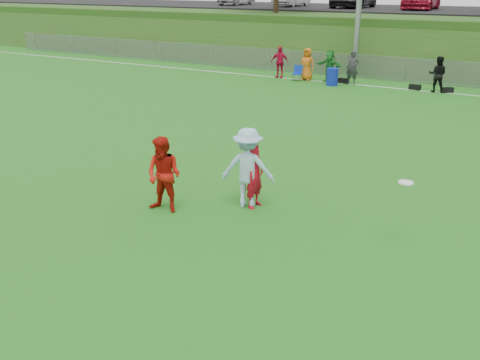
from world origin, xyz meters
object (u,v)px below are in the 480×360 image
Objects in this scene: player_blue at (248,168)px; frisbee at (406,183)px; player_red_center at (164,175)px; recycling_bin at (332,77)px; player_red_left at (255,176)px.

player_blue is 3.67m from frisbee.
player_red_center is 0.93× the size of player_blue.
frisbee is 0.34× the size of recycling_bin.
player_blue is at bearing -76.90° from recycling_bin.
player_red_left is 16.19m from recycling_bin.
player_red_left is 5.26× the size of frisbee.
player_blue is 16.21m from recycling_bin.
player_red_center is at bearing 18.18° from player_blue.
player_red_left is at bearing -76.29° from recycling_bin.
player_red_left is at bearing 32.35° from player_red_center.
recycling_bin is (-2.14, 16.97, -0.45)m from player_red_center.
player_red_center is at bearing -82.81° from recycling_bin.
player_red_center is at bearing 131.37° from player_red_left.
player_blue is (-0.16, -0.05, 0.18)m from player_red_left.
player_red_center is 6.01× the size of frisbee.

